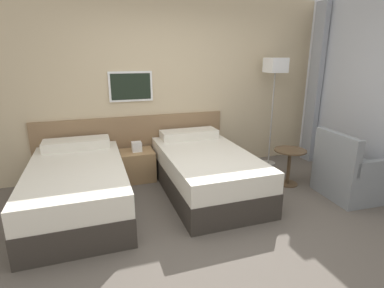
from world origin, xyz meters
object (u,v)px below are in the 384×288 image
side_table (289,160)px  armchair (350,176)px  bed_near_window (206,171)px  floor_lamp (275,72)px  nightstand (138,165)px  bed_near_door (78,187)px

side_table → armchair: size_ratio=0.60×
bed_near_window → floor_lamp: (1.44, 0.68, 1.25)m
bed_near_window → armchair: bearing=-23.1°
nightstand → side_table: nightstand is taller
bed_near_door → floor_lamp: bearing=12.4°
nightstand → floor_lamp: 2.62m
bed_near_door → armchair: (3.40, -0.75, -0.01)m
bed_near_door → nightstand: size_ratio=3.32×
nightstand → bed_near_door: bearing=-139.1°
nightstand → armchair: 2.97m
bed_near_door → floor_lamp: size_ratio=1.10×
bed_near_door → nightstand: 1.09m
floor_lamp → armchair: bearing=-77.4°
armchair → side_table: bearing=46.6°
side_table → bed_near_window: bearing=172.1°
bed_near_door → nightstand: bearing=40.9°
bed_near_window → armchair: armchair is taller
bed_near_door → armchair: armchair is taller
bed_near_window → floor_lamp: floor_lamp is taller
bed_near_door → floor_lamp: floor_lamp is taller
side_table → armchair: bearing=-47.3°
bed_near_window → nightstand: size_ratio=3.32×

